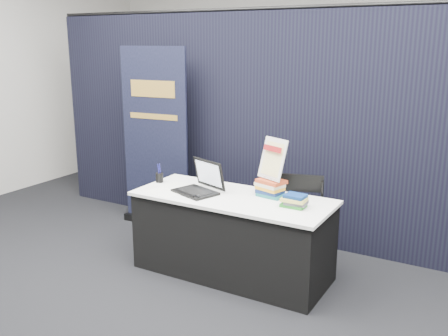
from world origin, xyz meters
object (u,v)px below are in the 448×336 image
(info_sign, at_px, (273,159))
(display_table, at_px, (232,235))
(laptop, at_px, (198,185))
(pullup_banner, at_px, (155,149))
(stacking_chair, at_px, (294,221))
(book_stack_short, at_px, (295,201))
(book_stack_tall, at_px, (271,188))

(info_sign, bearing_deg, display_table, -123.56)
(laptop, distance_m, info_sign, 0.73)
(laptop, distance_m, pullup_banner, 1.28)
(pullup_banner, bearing_deg, stacking_chair, -17.52)
(display_table, height_order, stacking_chair, stacking_chair)
(info_sign, bearing_deg, book_stack_short, -10.34)
(book_stack_tall, bearing_deg, info_sign, 90.00)
(display_table, relative_size, info_sign, 4.72)
(stacking_chair, bearing_deg, display_table, -165.60)
(book_stack_short, height_order, pullup_banner, pullup_banner)
(book_stack_tall, relative_size, pullup_banner, 0.13)
(info_sign, xyz_separation_m, pullup_banner, (-1.68, 0.49, -0.18))
(book_stack_short, distance_m, info_sign, 0.46)
(laptop, bearing_deg, display_table, 25.68)
(book_stack_tall, height_order, stacking_chair, stacking_chair)
(display_table, bearing_deg, stacking_chair, 30.16)
(book_stack_tall, relative_size, stacking_chair, 0.28)
(book_stack_short, distance_m, pullup_banner, 2.10)
(display_table, height_order, book_stack_short, book_stack_short)
(display_table, bearing_deg, book_stack_tall, 29.07)
(book_stack_tall, height_order, book_stack_short, book_stack_tall)
(stacking_chair, bearing_deg, pullup_banner, 152.11)
(laptop, height_order, book_stack_tall, laptop)
(book_stack_tall, bearing_deg, stacking_chair, 31.81)
(book_stack_short, bearing_deg, pullup_banner, 160.84)
(laptop, distance_m, book_stack_short, 0.94)
(laptop, xyz_separation_m, info_sign, (0.64, 0.24, 0.27))
(book_stack_short, xyz_separation_m, info_sign, (-0.30, 0.20, 0.28))
(pullup_banner, bearing_deg, info_sign, -21.64)
(book_stack_short, bearing_deg, book_stack_tall, 150.84)
(pullup_banner, bearing_deg, display_table, -31.72)
(info_sign, relative_size, pullup_banner, 0.19)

